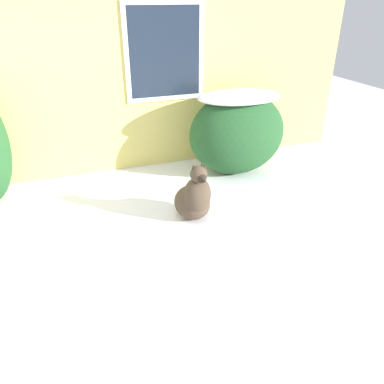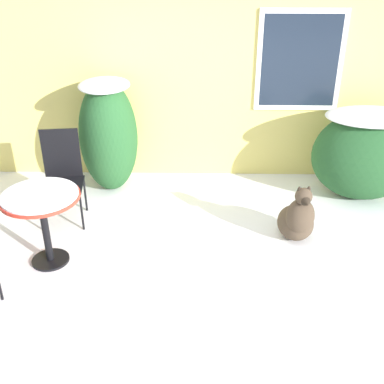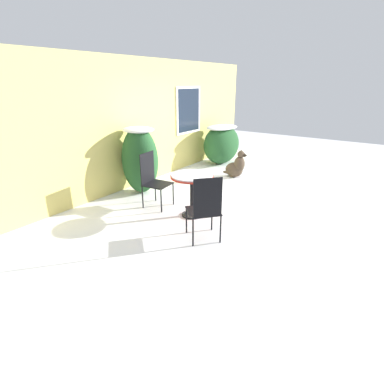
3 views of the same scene
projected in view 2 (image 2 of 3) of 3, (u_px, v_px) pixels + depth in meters
name	position (u px, v px, depth m)	size (l,w,h in m)	color
ground_plane	(191.00, 270.00, 4.73)	(16.00, 16.00, 0.00)	white
house_wall	(199.00, 72.00, 6.00)	(8.00, 0.10, 2.78)	#E5D16B
shrub_left	(108.00, 134.00, 5.92)	(0.71, 0.81, 1.41)	#235128
shrub_middle	(367.00, 153.00, 5.78)	(1.32, 0.90, 1.11)	#235128
patio_table	(42.00, 207.00, 4.56)	(0.75, 0.75, 0.77)	black
patio_chair_near_table	(62.00, 174.00, 5.37)	(0.51, 0.51, 1.04)	black
dog	(297.00, 219.00, 5.08)	(0.42, 0.64, 0.70)	#4C3D2D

